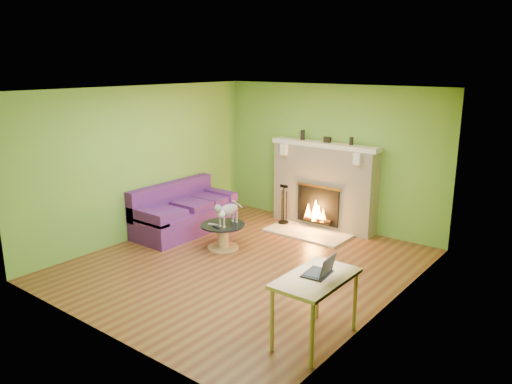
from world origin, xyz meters
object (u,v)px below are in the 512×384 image
(desk, at_px, (316,284))
(cat, at_px, (228,213))
(sofa, at_px, (183,213))
(coffee_table, at_px, (223,234))

(desk, xyz_separation_m, cat, (-2.58, 1.53, -0.05))
(sofa, bearing_deg, coffee_table, -10.98)
(sofa, height_order, desk, sofa)
(coffee_table, xyz_separation_m, cat, (0.08, 0.05, 0.38))
(desk, height_order, cat, cat)
(sofa, relative_size, coffee_table, 2.62)
(sofa, height_order, coffee_table, sofa)
(sofa, height_order, cat, sofa)
(coffee_table, distance_m, cat, 0.39)
(desk, bearing_deg, sofa, 155.85)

